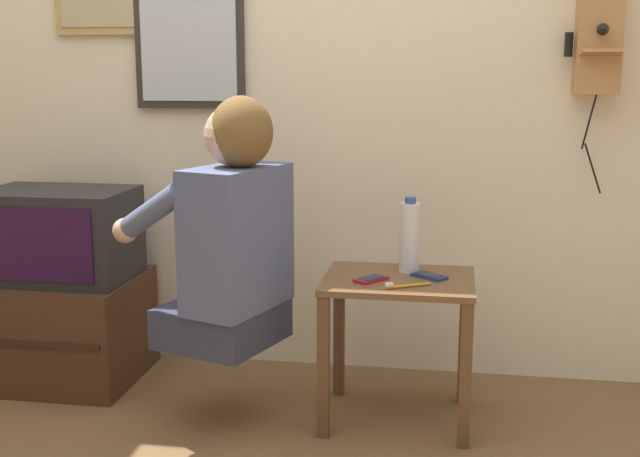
% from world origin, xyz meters
% --- Properties ---
extents(wall_back, '(6.80, 0.05, 2.55)m').
position_xyz_m(wall_back, '(0.00, 0.98, 1.27)').
color(wall_back, beige).
rests_on(wall_back, ground_plane).
extents(side_table, '(0.53, 0.43, 0.53)m').
position_xyz_m(side_table, '(0.40, 0.46, 0.41)').
color(side_table, brown).
rests_on(side_table, ground_plane).
extents(person, '(0.60, 0.54, 0.87)m').
position_xyz_m(person, '(-0.17, 0.32, 0.70)').
color(person, '#2D3347').
rests_on(person, ground_plane).
extents(tv_stand, '(0.57, 0.54, 0.43)m').
position_xyz_m(tv_stand, '(-0.95, 0.63, 0.21)').
color(tv_stand, '#422819').
rests_on(tv_stand, ground_plane).
extents(television, '(0.58, 0.40, 0.36)m').
position_xyz_m(television, '(-0.97, 0.62, 0.61)').
color(television, '#232326').
rests_on(television, tv_stand).
extents(wall_phone_antique, '(0.20, 0.19, 0.83)m').
position_xyz_m(wall_phone_antique, '(1.10, 0.90, 1.37)').
color(wall_phone_antique, '#AD7A47').
extents(wall_mirror, '(0.46, 0.04, 0.62)m').
position_xyz_m(wall_mirror, '(-0.50, 0.94, 1.40)').
color(wall_mirror, '#2D2823').
extents(cell_phone_held, '(0.12, 0.14, 0.01)m').
position_xyz_m(cell_phone_held, '(0.31, 0.40, 0.54)').
color(cell_phone_held, maroon).
rests_on(cell_phone_held, side_table).
extents(cell_phone_spare, '(0.14, 0.12, 0.01)m').
position_xyz_m(cell_phone_spare, '(0.51, 0.48, 0.54)').
color(cell_phone_spare, navy).
rests_on(cell_phone_spare, side_table).
extents(water_bottle, '(0.07, 0.07, 0.27)m').
position_xyz_m(water_bottle, '(0.43, 0.55, 0.66)').
color(water_bottle, silver).
rests_on(water_bottle, side_table).
extents(toothbrush, '(0.15, 0.09, 0.02)m').
position_xyz_m(toothbrush, '(0.43, 0.33, 0.54)').
color(toothbrush, orange).
rests_on(toothbrush, side_table).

